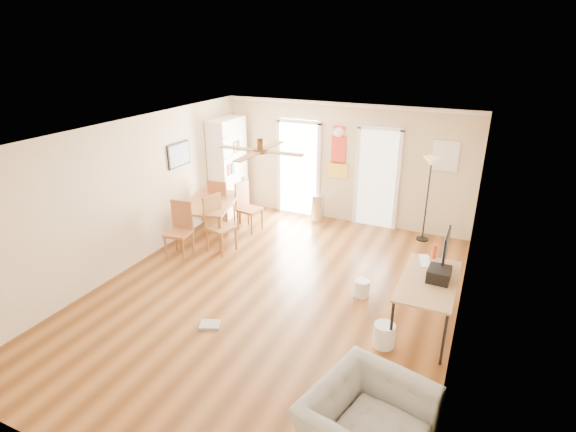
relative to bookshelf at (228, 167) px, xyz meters
The scene contains 30 objects.
floor 3.93m from the bookshelf, 48.36° to the right, with size 7.00×7.00×0.00m, color brown.
ceiling 4.06m from the bookshelf, 48.36° to the right, with size 5.50×7.00×0.00m, color silver, non-canonical shape.
wall_back 2.61m from the bookshelf, 15.11° to the left, with size 5.50×0.04×2.60m, color beige, non-canonical shape.
wall_front 6.81m from the bookshelf, 68.35° to the right, with size 5.50×0.04×2.60m, color beige, non-canonical shape.
wall_left 2.84m from the bookshelf, 94.87° to the right, with size 0.04×7.00×2.60m, color beige, non-canonical shape.
wall_right 5.97m from the bookshelf, 28.22° to the right, with size 0.04×7.00×2.60m, color beige, non-canonical shape.
crown_molding 4.05m from the bookshelf, 48.36° to the right, with size 5.50×7.00×0.08m, color white, non-canonical shape.
kitchen_doorway 1.60m from the bookshelf, 24.41° to the left, with size 0.90×0.10×2.10m, color white, non-canonical shape.
bathroom_doorway 3.33m from the bookshelf, 11.49° to the left, with size 0.80×0.10×2.10m, color white, non-canonical shape.
wall_decal 2.51m from the bookshelf, 15.41° to the left, with size 0.46×0.03×1.10m, color red.
ac_grille 4.64m from the bookshelf, ahead, with size 0.50×0.04×0.60m, color white.
framed_poster 1.56m from the bookshelf, 98.62° to the right, with size 0.04×0.66×0.48m, color black.
ceiling_fan 4.22m from the bookshelf, 51.21° to the right, with size 1.24×1.24×0.20m, color #593819, non-canonical shape.
bookshelf is the anchor object (origin of this frame).
dining_table 1.51m from the bookshelf, 74.25° to the right, with size 0.92×1.53×0.76m, color #A16134, non-canonical shape.
dining_chair_right_a 1.27m from the bookshelf, 36.47° to the right, with size 0.43×0.43×1.03m, color #AD6737, non-canonical shape.
dining_chair_right_b 2.09m from the bookshelf, 63.08° to the right, with size 0.45×0.45×1.08m, color #976430, non-canonical shape.
dining_chair_near 2.39m from the bookshelf, 82.55° to the right, with size 0.43×0.43×1.03m, color #AA6237, non-canonical shape.
dining_chair_far 0.92m from the bookshelf, 70.75° to the right, with size 0.43×0.43×1.05m, color #995731, non-canonical shape.
trash_can 2.23m from the bookshelf, 10.18° to the left, with size 0.29×0.29×0.63m, color #BABABD.
torchiere_lamp 4.38m from the bookshelf, ahead, with size 0.33×0.33×1.73m, color black, non-canonical shape.
computer_desk 5.59m from the bookshelf, 29.20° to the right, with size 0.73×1.46×0.78m, color #AA7C5C, non-canonical shape.
imac 5.47m from the bookshelf, 24.52° to the right, with size 0.08×0.59×0.55m, color black, non-canonical shape.
keyboard 5.20m from the bookshelf, 24.88° to the right, with size 0.14×0.42×0.02m, color white.
printer 5.64m from the bookshelf, 28.26° to the right, with size 0.29×0.34×0.18m, color black.
orange_bottle 5.22m from the bookshelf, 22.70° to the right, with size 0.07×0.07×0.22m, color red.
wastebasket_a 4.53m from the bookshelf, 30.48° to the right, with size 0.24×0.24×0.28m, color white.
wastebasket_b 5.62m from the bookshelf, 36.97° to the right, with size 0.29×0.29×0.33m, color white.
floor_cloth 4.57m from the bookshelf, 62.35° to the right, with size 0.29×0.22×0.04m, color gray.
armchair 6.95m from the bookshelf, 47.63° to the right, with size 1.17×1.02×0.76m, color #989793.
Camera 1 is at (2.80, -5.52, 3.87)m, focal length 27.87 mm.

